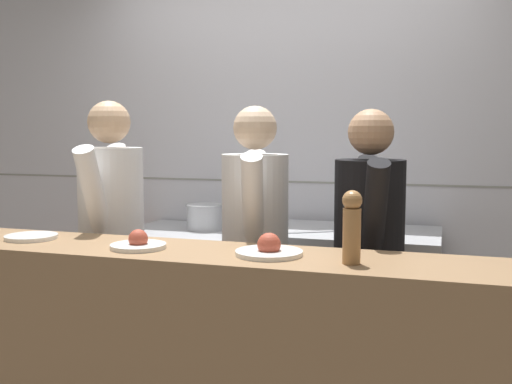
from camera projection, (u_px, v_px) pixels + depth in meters
The scene contains 13 objects.
wall_back_tiled at pixel (289, 158), 3.88m from camera, with size 8.00×0.06×2.60m.
oven_range at pixel (201, 299), 3.73m from camera, with size 0.91×0.71×0.86m.
prep_counter at pixel (352, 310), 3.44m from camera, with size 0.96×0.65×0.91m.
pass_counter at pixel (197, 372), 2.44m from camera, with size 2.44×0.45×1.00m.
stock_pot at pixel (205, 216), 3.73m from camera, with size 0.24×0.24×0.16m.
chefs_knife at pixel (295, 232), 3.32m from camera, with size 0.35×0.23×0.02m.
plated_dish_main at pixel (31, 237), 2.65m from camera, with size 0.23×0.23×0.02m.
plated_dish_appetiser at pixel (138, 244), 2.43m from camera, with size 0.23×0.23×0.08m.
plated_dish_dessert at pixel (269, 250), 2.30m from camera, with size 0.26×0.26×0.09m.
pepper_mill at pixel (352, 225), 2.14m from camera, with size 0.07×0.07×0.27m.
chef_head_cook at pixel (112, 242), 3.09m from camera, with size 0.38×0.71×1.63m.
chef_sous at pixel (255, 251), 2.93m from camera, with size 0.40×0.69×1.60m.
chef_line at pixel (368, 261), 2.76m from camera, with size 0.39×0.69×1.57m.
Camera 1 is at (0.98, -2.34, 1.47)m, focal length 42.00 mm.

